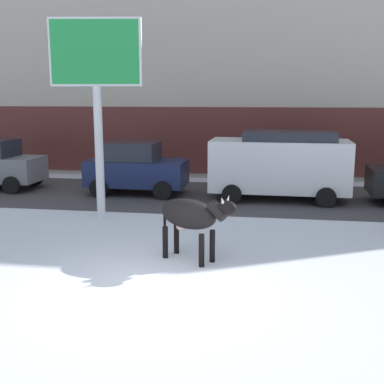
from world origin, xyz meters
The scene contains 10 objects.
ground_plane centered at (0.00, 0.00, 0.00)m, with size 120.00×120.00×0.00m, color white.
road_strip centered at (0.00, 8.54, 0.00)m, with size 60.00×5.60×0.01m, color #423F3F.
building_facade centered at (0.00, 15.48, 6.48)m, with size 44.00×6.10×13.00m.
cow_black centered at (0.55, 1.69, 0.99)m, with size 1.87×1.26×1.54m.
billboard centered at (-2.62, 4.98, 4.31)m, with size 2.52×0.56×5.56m.
car_navy_hatchback centered at (-2.57, 8.63, 0.93)m, with size 3.53×1.96×1.86m.
car_white_van centered at (2.49, 8.42, 1.24)m, with size 4.63×2.17×2.32m.
pedestrian_near_billboard centered at (3.32, 11.75, 0.88)m, with size 0.36×0.24×1.73m.
pedestrian_by_cars centered at (3.07, 11.75, 0.88)m, with size 0.36×0.24×1.73m.
pedestrian_far_left centered at (1.57, 11.75, 0.88)m, with size 0.36×0.24×1.73m.
Camera 1 is at (2.20, -8.42, 3.52)m, focal length 46.49 mm.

